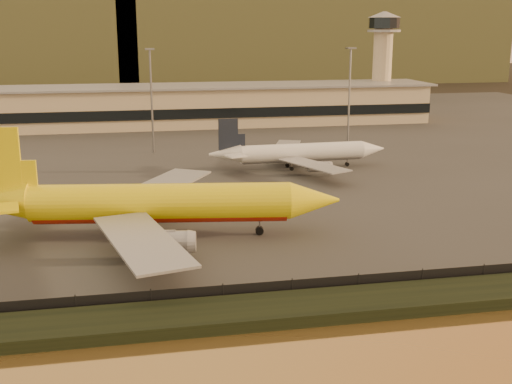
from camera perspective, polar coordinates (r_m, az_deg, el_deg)
ground at (r=86.27m, az=-0.22°, el=-6.19°), size 900.00×900.00×0.00m
embankment at (r=70.66m, az=2.43°, el=-10.41°), size 320.00×7.00×1.40m
tarmac at (r=177.58m, az=-6.04°, el=4.50°), size 320.00×220.00×0.20m
perimeter_fence at (r=73.98m, az=1.70°, el=-8.72°), size 300.00×0.05×2.20m
terminal_building at (r=206.29m, az=-10.92°, el=7.42°), size 202.00×25.00×12.60m
control_tower at (r=227.10m, az=11.19°, el=11.93°), size 11.20×11.20×35.50m
apron_light_masts at (r=157.94m, az=-0.02°, el=9.07°), size 152.20×12.20×25.40m
distant_hills at (r=419.37m, az=-12.23°, el=14.21°), size 470.00×160.00×70.00m
dhl_cargo_jet at (r=95.69m, az=-9.03°, el=-1.07°), size 55.24×53.57×16.51m
white_narrowbody_jet at (r=141.43m, az=3.85°, el=3.47°), size 40.10×39.19×11.54m
gse_vehicle_yellow at (r=114.14m, az=-2.79°, el=-0.44°), size 4.68×3.16×1.93m
gse_vehicle_white at (r=114.56m, az=-14.11°, el=-0.89°), size 3.72×1.88×1.63m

